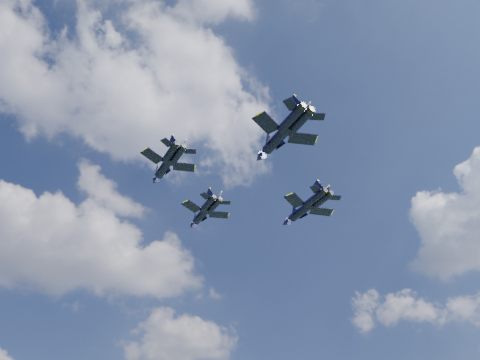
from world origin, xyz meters
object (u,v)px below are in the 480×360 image
Objects in this scene: jet_right at (300,211)px; jet_slot at (276,140)px; jet_lead at (201,216)px; jet_left at (164,168)px.

jet_slot is at bearing -139.51° from jet_right.
jet_lead is 0.87× the size of jet_slot.
jet_slot is (-13.19, -21.79, -1.00)m from jet_right.
jet_lead is 22.80m from jet_right.
jet_lead is 20.64m from jet_left.
jet_right reaches higher than jet_left.
jet_left is 0.83× the size of jet_slot.
jet_slot is at bearing -89.16° from jet_lead.
jet_lead is at bearing 89.63° from jet_slot.
jet_slot is at bearing -48.82° from jet_left.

